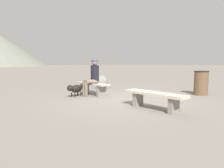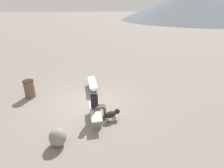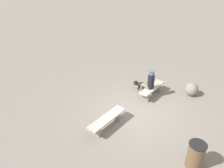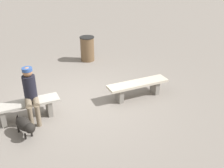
{
  "view_description": "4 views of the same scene",
  "coord_description": "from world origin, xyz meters",
  "px_view_note": "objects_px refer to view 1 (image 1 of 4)",
  "views": [
    {
      "loc": [
        -5.07,
        4.3,
        1.23
      ],
      "look_at": [
        0.53,
        0.13,
        0.49
      ],
      "focal_mm": 32.14,
      "sensor_mm": 36.0,
      "label": 1
    },
    {
      "loc": [
        7.9,
        0.34,
        4.52
      ],
      "look_at": [
        -1.37,
        1.39,
        0.36
      ],
      "focal_mm": 29.07,
      "sensor_mm": 36.0,
      "label": 2
    },
    {
      "loc": [
        -6.32,
        -4.5,
        5.81
      ],
      "look_at": [
        0.19,
        1.72,
        0.62
      ],
      "focal_mm": 36.25,
      "sensor_mm": 36.0,
      "label": 3
    },
    {
      "loc": [
        1.38,
        6.21,
        3.67
      ],
      "look_at": [
        -0.63,
        0.76,
        0.78
      ],
      "focal_mm": 42.09,
      "sensor_mm": 36.0,
      "label": 4
    }
  ],
  "objects_px": {
    "trash_bin": "(201,83)",
    "boulder": "(102,82)",
    "seated_person": "(93,75)",
    "dog": "(75,89)",
    "bench_left": "(154,97)",
    "bench_right": "(92,86)"
  },
  "relations": [
    {
      "from": "dog",
      "to": "boulder",
      "type": "bearing_deg",
      "value": -170.38
    },
    {
      "from": "seated_person",
      "to": "dog",
      "type": "height_order",
      "value": "seated_person"
    },
    {
      "from": "bench_right",
      "to": "seated_person",
      "type": "height_order",
      "value": "seated_person"
    },
    {
      "from": "dog",
      "to": "bench_right",
      "type": "bearing_deg",
      "value": 151.26
    },
    {
      "from": "seated_person",
      "to": "dog",
      "type": "xyz_separation_m",
      "value": [
        0.23,
        0.61,
        -0.49
      ]
    },
    {
      "from": "bench_left",
      "to": "trash_bin",
      "type": "distance_m",
      "value": 3.31
    },
    {
      "from": "seated_person",
      "to": "boulder",
      "type": "bearing_deg",
      "value": -42.91
    },
    {
      "from": "trash_bin",
      "to": "boulder",
      "type": "xyz_separation_m",
      "value": [
        3.8,
        2.01,
        -0.14
      ]
    },
    {
      "from": "bench_left",
      "to": "bench_right",
      "type": "xyz_separation_m",
      "value": [
        3.03,
        0.07,
        -0.0
      ]
    },
    {
      "from": "dog",
      "to": "trash_bin",
      "type": "xyz_separation_m",
      "value": [
        -2.54,
        -4.03,
        0.17
      ]
    },
    {
      "from": "trash_bin",
      "to": "bench_left",
      "type": "bearing_deg",
      "value": 99.78
    },
    {
      "from": "dog",
      "to": "bench_left",
      "type": "bearing_deg",
      "value": 81.38
    },
    {
      "from": "bench_left",
      "to": "boulder",
      "type": "distance_m",
      "value": 4.54
    },
    {
      "from": "bench_right",
      "to": "seated_person",
      "type": "distance_m",
      "value": 0.48
    },
    {
      "from": "bench_left",
      "to": "trash_bin",
      "type": "relative_size",
      "value": 1.95
    },
    {
      "from": "seated_person",
      "to": "trash_bin",
      "type": "relative_size",
      "value": 1.46
    },
    {
      "from": "bench_left",
      "to": "dog",
      "type": "distance_m",
      "value": 3.19
    },
    {
      "from": "trash_bin",
      "to": "boulder",
      "type": "distance_m",
      "value": 4.3
    },
    {
      "from": "seated_person",
      "to": "dog",
      "type": "bearing_deg",
      "value": 69.52
    },
    {
      "from": "bench_left",
      "to": "seated_person",
      "type": "distance_m",
      "value": 2.91
    },
    {
      "from": "trash_bin",
      "to": "boulder",
      "type": "relative_size",
      "value": 1.45
    },
    {
      "from": "bench_right",
      "to": "dog",
      "type": "height_order",
      "value": "bench_right"
    }
  ]
}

